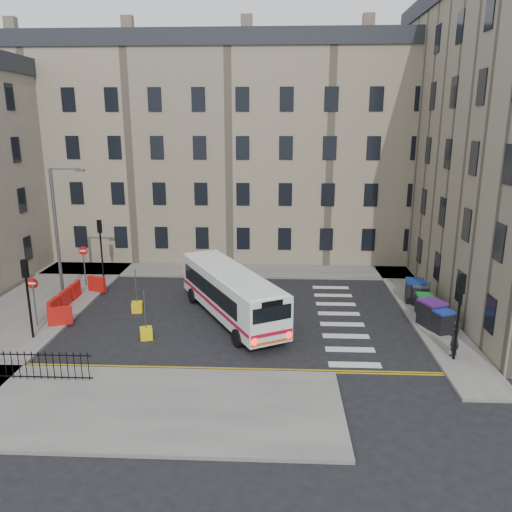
# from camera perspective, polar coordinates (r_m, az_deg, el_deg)

# --- Properties ---
(ground) EXTENTS (120.00, 120.00, 0.00)m
(ground) POSITION_cam_1_polar(r_m,az_deg,el_deg) (28.99, 1.60, -6.76)
(ground) COLOR black
(ground) RESTS_ON ground
(pavement_north) EXTENTS (36.00, 3.20, 0.15)m
(pavement_north) POSITION_cam_1_polar(r_m,az_deg,el_deg) (37.65, -7.32, -1.64)
(pavement_north) COLOR slate
(pavement_north) RESTS_ON ground
(pavement_east) EXTENTS (2.40, 26.00, 0.15)m
(pavement_east) POSITION_cam_1_polar(r_m,az_deg,el_deg) (33.82, 17.21, -4.11)
(pavement_east) COLOR slate
(pavement_east) RESTS_ON ground
(pavement_west) EXTENTS (6.00, 22.00, 0.15)m
(pavement_west) POSITION_cam_1_polar(r_m,az_deg,el_deg) (33.19, -23.41, -5.05)
(pavement_west) COLOR slate
(pavement_west) RESTS_ON ground
(pavement_sw) EXTENTS (20.00, 6.00, 0.15)m
(pavement_sw) POSITION_cam_1_polar(r_m,az_deg,el_deg) (21.32, -18.91, -15.80)
(pavement_sw) COLOR slate
(pavement_sw) RESTS_ON ground
(terrace_north) EXTENTS (38.30, 10.80, 17.20)m
(terrace_north) POSITION_cam_1_polar(r_m,az_deg,el_deg) (43.15, -7.46, 11.98)
(terrace_north) COLOR gray
(terrace_north) RESTS_ON ground
(traffic_light_east) EXTENTS (0.28, 0.22, 4.10)m
(traffic_light_east) POSITION_cam_1_polar(r_m,az_deg,el_deg) (24.24, 22.25, -5.06)
(traffic_light_east) COLOR black
(traffic_light_east) RESTS_ON pavement_east
(traffic_light_nw) EXTENTS (0.28, 0.22, 4.10)m
(traffic_light_nw) POSITION_cam_1_polar(r_m,az_deg,el_deg) (36.53, -17.35, 1.82)
(traffic_light_nw) COLOR black
(traffic_light_nw) RESTS_ON pavement_west
(traffic_light_sw) EXTENTS (0.28, 0.22, 4.10)m
(traffic_light_sw) POSITION_cam_1_polar(r_m,az_deg,el_deg) (27.24, -24.70, -3.19)
(traffic_light_sw) COLOR black
(traffic_light_sw) RESTS_ON pavement_west
(streetlamp) EXTENTS (0.50, 0.22, 8.14)m
(streetlamp) POSITION_cam_1_polar(r_m,az_deg,el_deg) (32.54, -21.84, 2.54)
(streetlamp) COLOR #595B5E
(streetlamp) RESTS_ON pavement_west
(no_entry_north) EXTENTS (0.60, 0.08, 3.00)m
(no_entry_north) POSITION_cam_1_polar(r_m,az_deg,el_deg) (35.08, -19.10, -0.18)
(no_entry_north) COLOR #595B5E
(no_entry_north) RESTS_ON pavement_west
(no_entry_south) EXTENTS (0.60, 0.08, 3.00)m
(no_entry_south) POSITION_cam_1_polar(r_m,az_deg,el_deg) (28.96, -24.09, -3.75)
(no_entry_south) COLOR #595B5E
(no_entry_south) RESTS_ON pavement_west
(roadworks_barriers) EXTENTS (1.66, 6.26, 1.00)m
(roadworks_barriers) POSITION_cam_1_polar(r_m,az_deg,el_deg) (31.69, -20.38, -4.56)
(roadworks_barriers) COLOR red
(roadworks_barriers) RESTS_ON pavement_west
(iron_railings) EXTENTS (7.80, 0.04, 1.20)m
(iron_railings) POSITION_cam_1_polar(r_m,az_deg,el_deg) (24.21, -27.06, -11.06)
(iron_railings) COLOR black
(iron_railings) RESTS_ON pavement_sw
(bus) EXTENTS (6.78, 9.99, 2.75)m
(bus) POSITION_cam_1_polar(r_m,az_deg,el_deg) (27.98, -2.92, -4.11)
(bus) COLOR white
(bus) RESTS_ON ground
(wheelie_bin_a) EXTENTS (1.28, 1.36, 1.20)m
(wheelie_bin_a) POSITION_cam_1_polar(r_m,az_deg,el_deg) (27.90, 20.45, -6.94)
(wheelie_bin_a) COLOR black
(wheelie_bin_a) RESTS_ON pavement_east
(wheelie_bin_b) EXTENTS (1.48, 1.57, 1.39)m
(wheelie_bin_b) POSITION_cam_1_polar(r_m,az_deg,el_deg) (28.52, 19.43, -6.17)
(wheelie_bin_b) COLOR black
(wheelie_bin_b) RESTS_ON pavement_east
(wheelie_bin_c) EXTENTS (0.96, 1.09, 1.18)m
(wheelie_bin_c) POSITION_cam_1_polar(r_m,az_deg,el_deg) (30.05, 18.74, -5.27)
(wheelie_bin_c) COLOR black
(wheelie_bin_c) RESTS_ON pavement_east
(wheelie_bin_d) EXTENTS (1.30, 1.39, 1.25)m
(wheelie_bin_d) POSITION_cam_1_polar(r_m,az_deg,el_deg) (31.69, 18.36, -4.13)
(wheelie_bin_d) COLOR black
(wheelie_bin_d) RESTS_ON pavement_east
(wheelie_bin_e) EXTENTS (1.27, 1.40, 1.37)m
(wheelie_bin_e) POSITION_cam_1_polar(r_m,az_deg,el_deg) (31.95, 17.67, -3.80)
(wheelie_bin_e) COLOR black
(wheelie_bin_e) RESTS_ON pavement_east
(pedestrian) EXTENTS (0.74, 0.70, 1.70)m
(pedestrian) POSITION_cam_1_polar(r_m,az_deg,el_deg) (25.28, 21.74, -8.75)
(pedestrian) COLOR black
(pedestrian) RESTS_ON pavement_east
(bollard_yellow) EXTENTS (0.70, 0.70, 0.60)m
(bollard_yellow) POSITION_cam_1_polar(r_m,az_deg,el_deg) (30.16, -13.43, -5.69)
(bollard_yellow) COLOR yellow
(bollard_yellow) RESTS_ON ground
(bollard_chevron) EXTENTS (0.76, 0.76, 0.60)m
(bollard_chevron) POSITION_cam_1_polar(r_m,az_deg,el_deg) (26.42, -12.44, -8.63)
(bollard_chevron) COLOR yellow
(bollard_chevron) RESTS_ON ground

